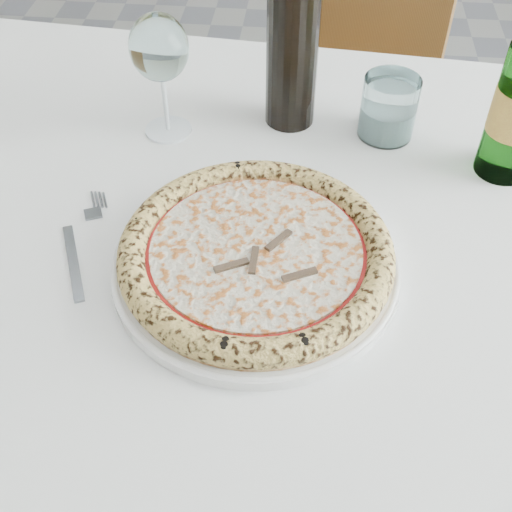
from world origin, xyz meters
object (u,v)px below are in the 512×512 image
object	(u,v)px
tumbler	(388,111)
wine_bottle	(293,40)
plate	(256,263)
chair_far	(338,70)
dining_table	(263,258)
wine_glass	(159,51)
pizza	(256,252)

from	to	relation	value
tumbler	wine_bottle	xyz separation A→B (m)	(-0.14, 0.02, 0.09)
plate	tumbler	bearing A→B (deg)	60.57
wine_bottle	chair_far	bearing A→B (deg)	80.66
dining_table	wine_glass	xyz separation A→B (m)	(-0.15, 0.16, 0.21)
dining_table	chair_far	size ratio (longest dim) A/B	1.65
plate	tumbler	xyz separation A→B (m)	(0.16, 0.28, 0.03)
dining_table	tumbler	size ratio (longest dim) A/B	17.37
plate	pizza	bearing A→B (deg)	160.64
plate	dining_table	bearing A→B (deg)	90.00
wine_bottle	dining_table	bearing A→B (deg)	-95.47
dining_table	plate	distance (m)	0.14
chair_far	wine_bottle	bearing A→B (deg)	-99.34
wine_glass	plate	bearing A→B (deg)	-59.35
plate	tumbler	distance (m)	0.33
chair_far	wine_bottle	distance (m)	0.65
pizza	wine_bottle	world-z (taller)	wine_bottle
plate	wine_bottle	world-z (taller)	wine_bottle
wine_glass	pizza	bearing A→B (deg)	-59.35
tumbler	wine_bottle	size ratio (longest dim) A/B	0.30
pizza	tumbler	bearing A→B (deg)	60.57
dining_table	wine_bottle	distance (m)	0.30
pizza	tumbler	world-z (taller)	tumbler
chair_far	dining_table	bearing A→B (deg)	-98.28
pizza	chair_far	bearing A→B (deg)	82.68
tumbler	wine_glass	bearing A→B (deg)	-175.68
dining_table	pizza	distance (m)	0.15
wine_glass	wine_bottle	size ratio (longest dim) A/B	0.60
wine_glass	wine_bottle	bearing A→B (deg)	15.33
wine_glass	wine_bottle	distance (m)	0.18
chair_far	tumbler	size ratio (longest dim) A/B	10.53
wine_bottle	plate	bearing A→B (deg)	-93.70
dining_table	wine_bottle	world-z (taller)	wine_bottle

